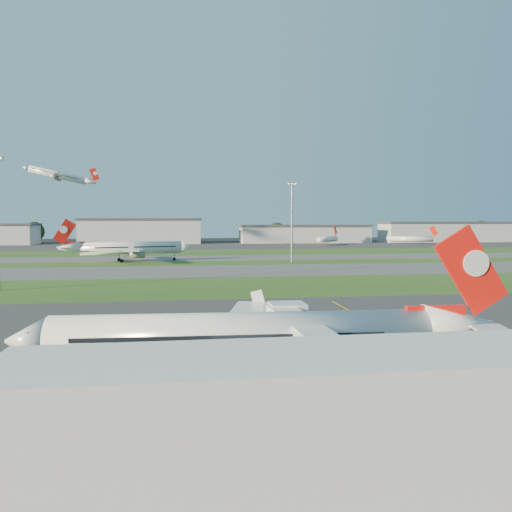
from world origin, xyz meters
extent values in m
plane|color=black|center=(0.00, 0.00, 0.00)|extent=(700.00, 700.00, 0.00)
cube|color=#333335|center=(0.00, 0.00, 0.01)|extent=(300.00, 70.00, 0.01)
cube|color=#29511B|center=(0.00, 52.00, 0.01)|extent=(300.00, 34.00, 0.01)
cube|color=#515154|center=(0.00, 85.00, 0.01)|extent=(300.00, 32.00, 0.01)
cube|color=#29511B|center=(0.00, 110.00, 0.01)|extent=(300.00, 18.00, 0.01)
cube|color=#515154|center=(0.00, 132.00, 0.01)|extent=(300.00, 26.00, 0.01)
cube|color=#29511B|center=(0.00, 165.00, 0.01)|extent=(300.00, 40.00, 0.01)
cube|color=#333335|center=(0.00, 225.00, 0.01)|extent=(400.00, 80.00, 0.01)
cube|color=gold|center=(5.00, 0.00, 0.00)|extent=(0.25, 60.00, 0.02)
cube|color=silver|center=(-14.00, -30.00, 4.00)|extent=(26.00, 6.00, 8.00)
cube|color=#A60916|center=(-14.00, -27.10, 5.50)|extent=(10.00, 0.30, 2.20)
cube|color=black|center=(-14.00, -27.10, 2.00)|extent=(24.00, 0.25, 3.00)
cylinder|color=silver|center=(-10.00, -26.00, 4.20)|extent=(4.00, 4.00, 4.00)
cube|color=silver|center=(-9.80, -14.00, 4.00)|extent=(3.44, 24.08, 2.60)
cube|color=black|center=(-9.80, -14.00, 4.00)|extent=(3.59, 24.08, 0.80)
cube|color=silver|center=(-9.50, -2.60, 4.00)|extent=(3.40, 3.00, 3.00)
cylinder|color=gray|center=(-9.50, -4.50, 1.60)|extent=(0.70, 0.70, 3.20)
cube|color=black|center=(-9.50, -4.50, 0.35)|extent=(2.20, 1.20, 0.70)
cylinder|color=silver|center=(-14.83, -10.46, 4.23)|extent=(30.34, 5.25, 3.82)
cube|color=red|center=(4.27, -11.37, 9.36)|extent=(6.54, 0.66, 7.62)
cube|color=silver|center=(-14.21, -18.55, 3.72)|extent=(7.39, 15.69, 1.55)
cube|color=silver|center=(-13.45, -2.47, 3.72)|extent=(8.68, 15.76, 1.55)
cylinder|color=gray|center=(-15.61, -16.27, 2.62)|extent=(4.33, 2.51, 2.31)
cylinder|color=gray|center=(-15.06, -4.61, 2.62)|extent=(4.33, 2.51, 2.31)
cylinder|color=silver|center=(-36.60, 119.42, 4.59)|extent=(32.73, 12.48, 4.15)
cube|color=red|center=(-56.65, 114.06, 10.16)|extent=(6.94, 2.20, 8.27)
cube|color=silver|center=(-39.91, 127.58, 4.04)|extent=(12.24, 16.72, 1.69)
cube|color=silver|center=(-35.40, 110.70, 4.04)|extent=(5.19, 16.47, 1.69)
cylinder|color=gray|center=(-37.71, 125.68, 2.84)|extent=(5.08, 3.61, 2.51)
cylinder|color=gray|center=(-34.44, 113.44, 2.84)|extent=(5.08, 3.61, 2.51)
cylinder|color=silver|center=(-80.00, 204.76, 35.73)|extent=(26.34, 6.16, 3.31)
cube|color=red|center=(-63.55, 206.58, 40.18)|extent=(5.65, 0.92, 6.59)
cube|color=silver|center=(-78.37, 197.93, 35.30)|extent=(8.21, 13.61, 1.35)
cube|color=silver|center=(-79.90, 211.79, 35.30)|extent=(5.64, 13.47, 1.35)
cylinder|color=gray|center=(-79.88, 199.69, 34.34)|extent=(3.86, 2.39, 2.00)
cylinder|color=gray|center=(-80.99, 209.74, 34.34)|extent=(3.86, 2.39, 2.00)
cylinder|color=silver|center=(60.94, 223.66, 3.20)|extent=(18.10, 22.76, 3.20)
cube|color=red|center=(68.71, 234.09, 8.00)|extent=(3.33, 4.33, 6.16)
cylinder|color=silver|center=(110.83, 224.98, 3.20)|extent=(24.20, 15.60, 3.20)
cube|color=red|center=(122.14, 218.57, 8.00)|extent=(4.65, 2.81, 6.16)
cylinder|color=gray|center=(15.00, 108.00, 12.50)|extent=(0.60, 0.60, 25.00)
cube|color=gray|center=(15.00, 108.00, 25.40)|extent=(3.20, 0.50, 0.80)
cube|color=#FFF2CC|center=(15.00, 108.00, 25.40)|extent=(2.80, 0.70, 0.35)
cube|color=#94979B|center=(-45.00, 255.00, 7.00)|extent=(70.00, 22.00, 14.00)
cube|color=#383A3F|center=(-45.00, 255.00, 14.60)|extent=(71.40, 23.00, 1.20)
cube|color=#94979B|center=(55.00, 255.00, 5.00)|extent=(80.00, 22.00, 10.00)
cube|color=#383A3F|center=(55.00, 255.00, 10.60)|extent=(81.60, 23.00, 1.20)
cube|color=#94979B|center=(155.00, 255.00, 6.00)|extent=(95.00, 22.00, 12.00)
cube|color=#383A3F|center=(155.00, 255.00, 12.60)|extent=(96.90, 23.00, 1.20)
cylinder|color=black|center=(-110.00, 270.00, 2.20)|extent=(1.00, 1.00, 4.40)
sphere|color=black|center=(-110.00, 270.00, 7.15)|extent=(12.10, 12.10, 12.10)
cylinder|color=black|center=(-20.00, 266.00, 1.80)|extent=(1.00, 1.00, 3.60)
sphere|color=black|center=(-20.00, 266.00, 5.85)|extent=(9.90, 9.90, 9.90)
cylinder|color=black|center=(40.00, 269.00, 2.10)|extent=(1.00, 1.00, 4.20)
sphere|color=black|center=(40.00, 269.00, 6.83)|extent=(11.55, 11.55, 11.55)
cylinder|color=black|center=(115.00, 267.00, 1.90)|extent=(1.00, 1.00, 3.80)
sphere|color=black|center=(115.00, 267.00, 6.17)|extent=(10.45, 10.45, 10.45)
cylinder|color=black|center=(185.00, 271.00, 2.30)|extent=(1.00, 1.00, 4.60)
sphere|color=black|center=(185.00, 271.00, 7.48)|extent=(12.65, 12.65, 12.65)
camera|label=1|loc=(-19.38, -49.74, 13.45)|focal=35.00mm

